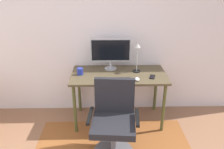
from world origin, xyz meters
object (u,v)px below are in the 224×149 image
(desk, at_px, (119,79))
(coffee_cup, at_px, (80,71))
(computer_mouse, at_px, (137,79))
(office_chair, at_px, (114,124))
(desk_lamp, at_px, (137,54))
(keyboard, at_px, (114,80))
(monitor, at_px, (111,51))
(cell_phone, at_px, (152,77))

(desk, relative_size, coffee_cup, 14.16)
(computer_mouse, distance_m, coffee_cup, 0.80)
(computer_mouse, bearing_deg, desk, 137.03)
(office_chair, bearing_deg, desk_lamp, 70.36)
(office_chair, bearing_deg, coffee_cup, 128.38)
(keyboard, bearing_deg, office_chair, -92.13)
(monitor, xyz_separation_m, coffee_cup, (-0.43, -0.21, -0.23))
(keyboard, height_order, cell_phone, keyboard)
(coffee_cup, xyz_separation_m, cell_phone, (1.00, -0.12, -0.04))
(monitor, bearing_deg, coffee_cup, -154.48)
(computer_mouse, relative_size, coffee_cup, 1.10)
(monitor, bearing_deg, keyboard, -84.74)
(desk_lamp, bearing_deg, coffee_cup, -173.77)
(office_chair, bearing_deg, keyboard, 92.74)
(monitor, distance_m, coffee_cup, 0.53)
(monitor, relative_size, coffee_cup, 6.22)
(coffee_cup, bearing_deg, computer_mouse, -15.34)
(computer_mouse, distance_m, cell_phone, 0.24)
(computer_mouse, height_order, cell_phone, computer_mouse)
(cell_phone, bearing_deg, desk, -177.74)
(desk, xyz_separation_m, cell_phone, (0.45, -0.12, 0.09))
(cell_phone, bearing_deg, computer_mouse, -139.01)
(computer_mouse, bearing_deg, desk_lamp, 84.84)
(desk, relative_size, keyboard, 3.10)
(monitor, relative_size, cell_phone, 4.18)
(office_chair, bearing_deg, monitor, 96.25)
(keyboard, height_order, office_chair, office_chair)
(desk, distance_m, office_chair, 0.75)
(coffee_cup, height_order, desk_lamp, desk_lamp)
(desk_lamp, bearing_deg, office_chair, -114.52)
(desk, relative_size, desk_lamp, 3.16)
(keyboard, distance_m, computer_mouse, 0.31)
(coffee_cup, xyz_separation_m, desk_lamp, (0.80, 0.09, 0.22))
(keyboard, xyz_separation_m, coffee_cup, (-0.47, 0.21, 0.04))
(keyboard, bearing_deg, desk, 72.01)
(monitor, distance_m, keyboard, 0.50)
(keyboard, distance_m, coffee_cup, 0.52)
(monitor, bearing_deg, desk, -61.03)
(coffee_cup, distance_m, cell_phone, 1.00)
(desk, height_order, desk_lamp, desk_lamp)
(desk_lamp, bearing_deg, monitor, 162.44)
(desk, xyz_separation_m, coffee_cup, (-0.54, -0.01, 0.13))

